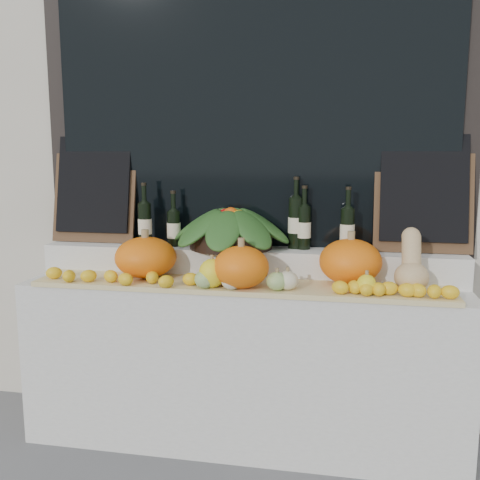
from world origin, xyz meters
name	(u,v)px	position (x,y,z in m)	size (l,w,h in m)	color
storefront_facade	(264,40)	(0.00, 2.25, 2.25)	(7.00, 0.94, 4.50)	beige
display_sill	(243,362)	(0.00, 1.52, 0.44)	(2.30, 0.55, 0.88)	silver
rear_tier	(248,262)	(0.00, 1.68, 0.96)	(2.30, 0.25, 0.16)	silver
straw_bedding	(238,286)	(0.00, 1.40, 0.89)	(2.10, 0.32, 0.03)	tan
pumpkin_left	(146,257)	(-0.51, 1.45, 1.01)	(0.32, 0.32, 0.22)	orange
pumpkin_right	(350,262)	(0.55, 1.50, 1.02)	(0.31, 0.31, 0.23)	orange
pumpkin_center	(241,267)	(0.03, 1.32, 1.01)	(0.27, 0.27, 0.21)	orange
butternut_squash	(411,266)	(0.84, 1.41, 1.02)	(0.16, 0.22, 0.30)	tan
decorative_gourds	(251,278)	(0.08, 1.30, 0.96)	(0.86, 0.15, 0.16)	#306F21
lemon_heap	(234,283)	(0.00, 1.29, 0.94)	(2.20, 0.16, 0.06)	yellow
produce_bowl	(231,228)	(-0.09, 1.66, 1.15)	(0.69, 0.69, 0.23)	black
wine_bottle_far_left	(145,224)	(-0.58, 1.63, 1.17)	(0.08, 0.08, 0.35)	black
wine_bottle_near_left	(174,228)	(-0.42, 1.66, 1.14)	(0.08, 0.08, 0.31)	black
wine_bottle_tall	(296,222)	(0.26, 1.72, 1.18)	(0.08, 0.08, 0.39)	black
wine_bottle_near_right	(304,227)	(0.31, 1.70, 1.16)	(0.08, 0.08, 0.34)	black
wine_bottle_far_right	(347,229)	(0.53, 1.66, 1.16)	(0.08, 0.08, 0.34)	black
chalkboard_left	(94,187)	(-0.92, 1.74, 1.36)	(0.50, 0.15, 0.61)	#4C331E
chalkboard_right	(424,191)	(0.92, 1.74, 1.36)	(0.50, 0.15, 0.61)	#4C331E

